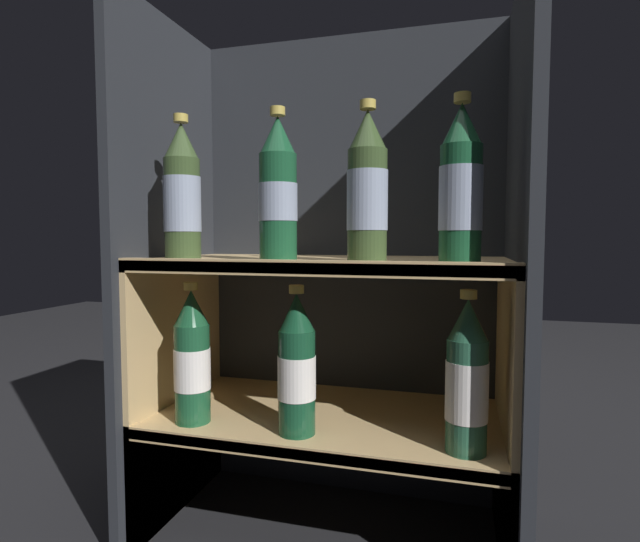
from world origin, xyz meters
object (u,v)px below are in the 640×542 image
at_px(bottle_upper_front_2, 367,191).
at_px(bottle_lower_front_0, 192,360).
at_px(bottle_upper_front_0, 182,196).
at_px(bottle_lower_front_2, 467,381).
at_px(bottle_upper_front_3, 461,189).
at_px(bottle_upper_front_1, 278,192).
at_px(bottle_lower_front_1, 297,368).

distance_m(bottle_upper_front_2, bottle_lower_front_0, 0.44).
relative_size(bottle_upper_front_0, bottle_lower_front_2, 1.00).
bearing_deg(bottle_lower_front_0, bottle_upper_front_2, 0.00).
bearing_deg(bottle_upper_front_2, bottle_upper_front_3, 0.00).
xyz_separation_m(bottle_upper_front_0, bottle_lower_front_0, (0.01, -0.00, -0.30)).
relative_size(bottle_upper_front_1, bottle_upper_front_3, 1.00).
height_order(bottle_upper_front_2, bottle_lower_front_0, bottle_upper_front_2).
relative_size(bottle_upper_front_1, bottle_lower_front_1, 1.00).
bearing_deg(bottle_upper_front_2, bottle_lower_front_1, 180.00).
relative_size(bottle_upper_front_2, bottle_upper_front_3, 1.00).
height_order(bottle_lower_front_0, bottle_lower_front_2, same).
relative_size(bottle_upper_front_0, bottle_upper_front_3, 1.00).
relative_size(bottle_upper_front_0, bottle_upper_front_2, 1.00).
distance_m(bottle_upper_front_1, bottle_lower_front_2, 0.43).
height_order(bottle_upper_front_0, bottle_lower_front_0, bottle_upper_front_0).
bearing_deg(bottle_upper_front_1, bottle_lower_front_0, -180.00).
relative_size(bottle_upper_front_0, bottle_lower_front_0, 1.00).
relative_size(bottle_upper_front_0, bottle_lower_front_1, 1.00).
distance_m(bottle_upper_front_0, bottle_lower_front_0, 0.30).
bearing_deg(bottle_upper_front_2, bottle_lower_front_2, 0.00).
distance_m(bottle_upper_front_0, bottle_upper_front_2, 0.34).
xyz_separation_m(bottle_upper_front_2, bottle_lower_front_1, (-0.12, 0.00, -0.30)).
distance_m(bottle_upper_front_3, bottle_lower_front_2, 0.30).
distance_m(bottle_upper_front_0, bottle_lower_front_1, 0.37).
relative_size(bottle_lower_front_0, bottle_lower_front_1, 1.00).
height_order(bottle_upper_front_1, bottle_upper_front_3, same).
height_order(bottle_upper_front_2, bottle_lower_front_1, bottle_upper_front_2).
distance_m(bottle_upper_front_0, bottle_upper_front_3, 0.48).
relative_size(bottle_upper_front_2, bottle_lower_front_1, 1.00).
bearing_deg(bottle_upper_front_0, bottle_lower_front_2, -0.00).
height_order(bottle_upper_front_1, bottle_lower_front_1, bottle_upper_front_1).
distance_m(bottle_upper_front_1, bottle_lower_front_0, 0.34).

